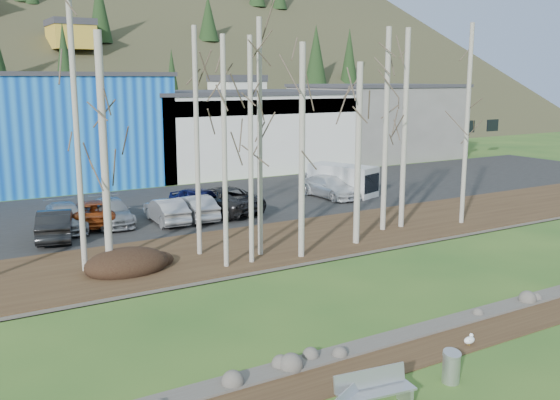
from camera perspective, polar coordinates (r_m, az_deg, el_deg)
ground at (r=18.62m, az=19.52°, el=-14.50°), size 200.00×200.00×0.00m
dirt_strip at (r=19.86m, az=14.74°, el=-12.52°), size 80.00×1.80×0.03m
near_bank_rocks at (r=20.51m, az=12.70°, el=-11.69°), size 80.00×0.80×0.50m
river at (r=23.41m, az=5.67°, el=-8.56°), size 80.00×8.00×0.90m
far_bank_rocks at (r=26.62m, az=0.35°, el=-6.07°), size 80.00×0.80×0.46m
far_bank at (r=29.27m, az=-2.94°, el=-4.35°), size 80.00×7.00×0.15m
parking_lot at (r=38.59m, az=-10.37°, el=-0.75°), size 80.00×14.00×0.14m
building_blue at (r=50.05m, az=-22.86°, el=5.96°), size 20.40×12.24×8.30m
building_white at (r=55.65m, az=-4.09°, el=6.45°), size 18.36×12.24×6.80m
building_grey at (r=64.53m, az=8.74°, el=7.19°), size 14.28×12.24×7.30m
hillside at (r=95.80m, az=-24.05°, el=15.90°), size 160.00×72.00×35.00m
bench_intact at (r=15.76m, az=8.64°, el=-16.86°), size 2.01×0.85×0.97m
litter_bin at (r=17.44m, az=15.38°, el=-14.61°), size 0.53×0.53×0.79m
seagull at (r=19.83m, az=16.94°, el=-12.13°), size 0.46×0.24×0.34m
dirt_mound at (r=26.20m, az=-13.84°, el=-5.57°), size 3.45×2.43×0.68m
birch_1 at (r=25.72m, az=-18.11°, el=6.12°), size 0.23×0.23×11.43m
birch_2 at (r=25.48m, az=-15.79°, el=4.02°), size 0.31×0.31×9.50m
birch_3 at (r=25.27m, az=-5.10°, el=4.21°), size 0.21×0.21×9.40m
birch_4 at (r=26.64m, az=2.02°, el=4.36°), size 0.26×0.26×9.18m
birch_5 at (r=27.24m, az=-7.61°, el=5.16°), size 0.22×0.22×9.87m
birch_6 at (r=26.93m, az=-1.86°, el=5.53°), size 0.22×0.22×10.20m
birch_7 at (r=32.81m, az=11.32°, el=6.30°), size 0.27×0.27×10.18m
birch_8 at (r=29.18m, az=7.15°, el=4.13°), size 0.29×0.29×8.43m
birch_9 at (r=34.51m, az=16.70°, el=6.54°), size 0.23×0.23×10.50m
birch_10 at (r=31.98m, az=9.65°, el=6.24°), size 0.27×0.27×10.18m
birch_11 at (r=25.82m, az=-2.69°, el=4.39°), size 0.21×0.21×9.40m
car_1 at (r=32.20m, az=-19.85°, el=-2.09°), size 2.67×4.76×1.49m
car_2 at (r=34.82m, az=-16.61°, el=-1.08°), size 3.41×5.19×1.33m
car_3 at (r=34.61m, az=-15.17°, el=-1.06°), size 2.30×4.77×1.34m
car_4 at (r=36.15m, az=-7.21°, el=-0.09°), size 2.86×4.82×1.54m
car_5 at (r=34.24m, az=-10.34°, el=-0.95°), size 1.71×4.25×1.37m
car_6 at (r=36.31m, az=-5.58°, el=0.04°), size 3.88×6.19×1.60m
car_7 at (r=41.14m, az=4.59°, el=1.22°), size 2.16×4.94×1.41m
car_8 at (r=34.05m, az=-19.09°, el=-1.48°), size 2.30×4.77×1.34m
car_9 at (r=34.85m, az=-7.77°, el=-0.66°), size 1.71×4.25×1.37m
van_white at (r=42.06m, az=5.96°, el=1.82°), size 3.34×4.94×2.00m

